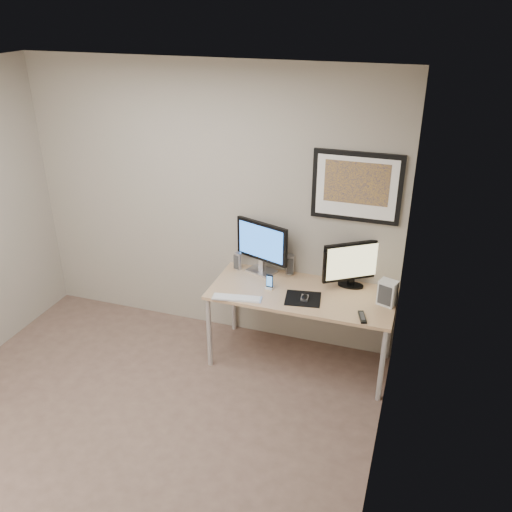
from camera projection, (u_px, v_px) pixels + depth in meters
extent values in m
plane|color=brown|center=(129.00, 437.00, 4.16)|extent=(3.60, 3.60, 0.00)
plane|color=white|center=(82.00, 87.00, 3.02)|extent=(3.60, 3.60, 0.00)
plane|color=gray|center=(209.00, 204.00, 5.04)|extent=(3.60, 0.00, 3.60)
plane|color=gray|center=(384.00, 339.00, 3.08)|extent=(0.00, 3.40, 3.40)
cube|color=#8C6544|center=(302.00, 294.00, 4.72)|extent=(1.60, 0.70, 0.03)
cylinder|color=silver|center=(209.00, 332.00, 4.83)|extent=(0.04, 0.04, 0.70)
cylinder|color=silver|center=(234.00, 299.00, 5.36)|extent=(0.04, 0.04, 0.70)
cylinder|color=silver|center=(382.00, 366.00, 4.40)|extent=(0.04, 0.04, 0.70)
cylinder|color=silver|center=(390.00, 326.00, 4.92)|extent=(0.04, 0.04, 0.70)
cube|color=black|center=(357.00, 187.00, 4.51)|extent=(0.75, 0.03, 0.60)
cube|color=white|center=(356.00, 188.00, 4.49)|extent=(0.67, 0.00, 0.52)
cube|color=#F2AB21|center=(357.00, 183.00, 4.47)|extent=(0.54, 0.00, 0.36)
cube|color=silver|center=(262.00, 271.00, 5.05)|extent=(0.30, 0.25, 0.02)
cube|color=silver|center=(262.00, 265.00, 5.02)|extent=(0.06, 0.05, 0.11)
cube|color=black|center=(262.00, 241.00, 4.92)|extent=(0.53, 0.21, 0.37)
cube|color=#1F5AB4|center=(261.00, 242.00, 4.90)|extent=(0.46, 0.16, 0.31)
cube|color=black|center=(350.00, 285.00, 4.80)|extent=(0.26, 0.23, 0.02)
cube|color=black|center=(351.00, 282.00, 4.79)|extent=(0.07, 0.06, 0.05)
cube|color=black|center=(353.00, 261.00, 4.70)|extent=(0.47, 0.33, 0.35)
cube|color=tan|center=(352.00, 262.00, 4.68)|extent=(0.41, 0.28, 0.30)
cylinder|color=silver|center=(238.00, 261.00, 5.07)|extent=(0.08, 0.08, 0.17)
cylinder|color=silver|center=(290.00, 264.00, 4.98)|extent=(0.09, 0.09, 0.19)
cube|color=black|center=(270.00, 282.00, 4.74)|extent=(0.07, 0.07, 0.14)
cube|color=silver|center=(237.00, 298.00, 4.61)|extent=(0.44, 0.18, 0.01)
cube|color=black|center=(303.00, 299.00, 4.61)|extent=(0.34, 0.31, 0.00)
ellipsoid|color=black|center=(305.00, 297.00, 4.59)|extent=(0.06, 0.10, 0.03)
cube|color=black|center=(362.00, 317.00, 4.33)|extent=(0.10, 0.18, 0.02)
cube|color=silver|center=(388.00, 293.00, 4.48)|extent=(0.17, 0.15, 0.22)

